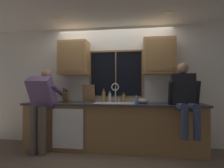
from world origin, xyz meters
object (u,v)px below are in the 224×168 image
at_px(cutting_board, 89,93).
at_px(soap_dispenser, 136,101).
at_px(person_sitting_on_counter, 185,95).
at_px(bottle_green_glass, 110,97).
at_px(knife_block, 66,97).
at_px(bottle_tall_clear, 104,96).
at_px(bottle_amber_small, 124,98).
at_px(person_standing, 42,101).
at_px(mixing_bowl, 143,101).

xyz_separation_m(cutting_board, soap_dispenser, (1.02, -0.40, -0.12)).
bearing_deg(person_sitting_on_counter, bottle_green_glass, 161.31).
height_order(person_sitting_on_counter, knife_block, person_sitting_on_counter).
distance_m(person_sitting_on_counter, bottle_tall_clear, 1.60).
relative_size(knife_block, bottle_amber_small, 1.52).
xyz_separation_m(person_standing, mixing_bowl, (1.91, 0.28, -0.00)).
bearing_deg(cutting_board, bottle_amber_small, -0.46).
bearing_deg(person_standing, mixing_bowl, 8.23).
distance_m(person_sitting_on_counter, soap_dispenser, 0.85).
distance_m(mixing_bowl, bottle_amber_small, 0.46).
xyz_separation_m(person_standing, soap_dispenser, (1.79, 0.15, 0.01)).
distance_m(cutting_board, bottle_amber_small, 0.77).
bearing_deg(bottle_green_glass, bottle_amber_small, 0.92).
height_order(person_sitting_on_counter, bottle_green_glass, person_sitting_on_counter).
xyz_separation_m(person_sitting_on_counter, bottle_amber_small, (-1.09, 0.48, -0.10)).
xyz_separation_m(person_standing, knife_block, (0.32, 0.41, 0.05)).
height_order(person_standing, bottle_green_glass, person_standing).
relative_size(person_sitting_on_counter, bottle_amber_small, 5.97).
height_order(bottle_tall_clear, bottle_amber_small, bottle_tall_clear).
relative_size(soap_dispenser, bottle_green_glass, 0.71).
relative_size(person_standing, mixing_bowl, 7.27).
bearing_deg(cutting_board, person_sitting_on_counter, -14.57).
relative_size(cutting_board, bottle_amber_small, 1.77).
bearing_deg(bottle_green_glass, knife_block, -171.91).
bearing_deg(bottle_green_glass, person_sitting_on_counter, -18.69).
height_order(cutting_board, bottle_green_glass, cutting_board).
xyz_separation_m(person_standing, person_sitting_on_counter, (2.63, 0.07, 0.13)).
height_order(person_sitting_on_counter, bottle_tall_clear, person_sitting_on_counter).
bearing_deg(mixing_bowl, person_standing, -171.77).
relative_size(cutting_board, mixing_bowl, 1.71).
xyz_separation_m(soap_dispenser, bottle_green_glass, (-0.55, 0.39, 0.03)).
bearing_deg(person_standing, soap_dispenser, 4.68).
height_order(cutting_board, bottle_tall_clear, cutting_board).
distance_m(soap_dispenser, bottle_amber_small, 0.47).
xyz_separation_m(mixing_bowl, soap_dispenser, (-0.12, -0.13, 0.02)).
height_order(person_standing, mixing_bowl, person_standing).
xyz_separation_m(cutting_board, bottle_tall_clear, (0.33, 0.01, -0.06)).
distance_m(knife_block, bottle_tall_clear, 0.79).
relative_size(knife_block, soap_dispenser, 1.87).
bearing_deg(bottle_amber_small, knife_block, -173.65).
bearing_deg(knife_block, soap_dispenser, -10.05).
relative_size(mixing_bowl, bottle_tall_clear, 0.76).
relative_size(cutting_board, bottle_tall_clear, 1.29).
relative_size(bottle_green_glass, bottle_amber_small, 1.15).
bearing_deg(bottle_tall_clear, cutting_board, -178.88).
bearing_deg(bottle_tall_clear, bottle_amber_small, -1.67).
distance_m(person_standing, soap_dispenser, 1.80).
xyz_separation_m(bottle_green_glass, bottle_tall_clear, (-0.13, 0.02, 0.02)).
bearing_deg(cutting_board, bottle_green_glass, -1.35).
xyz_separation_m(cutting_board, bottle_amber_small, (0.76, -0.01, -0.10)).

